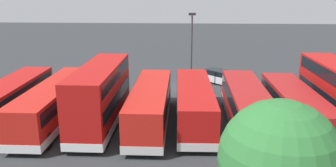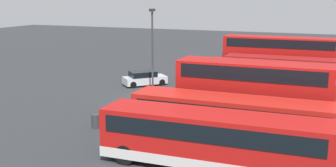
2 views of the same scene
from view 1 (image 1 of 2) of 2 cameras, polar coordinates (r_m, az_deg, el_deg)
The scene contains 12 objects.
ground_plane at distance 35.03m, azimuth 1.30°, elevation -0.64°, with size 140.00×140.00×0.00m, color #2D3033.
bus_single_deck_second at distance 25.69m, azimuth 20.77°, elevation -4.01°, with size 2.64×10.75×2.95m.
bus_single_deck_third at distance 25.19m, azimuth 13.28°, elevation -3.77°, with size 2.71×11.63×2.95m.
bus_single_deck_fourth at distance 25.29m, azimuth 4.48°, elevation -3.31°, with size 2.89×10.97×2.95m.
bus_single_deck_fifth at distance 24.95m, azimuth -3.00°, elevation -3.55°, with size 2.68×11.20×2.95m.
bus_double_decker_sixth at distance 25.01m, azimuth -11.42°, elevation -1.81°, with size 2.63×10.11×4.55m.
bus_single_deck_seventh at distance 26.89m, azimuth -18.63°, elevation -2.94°, with size 2.66×12.01×2.95m.
bus_single_deck_far_end at distance 28.49m, azimuth -25.44°, elevation -2.63°, with size 2.88×11.90×2.95m.
car_hatchback_silver at distance 36.99m, azimuth 8.57°, elevation 1.19°, with size 4.26×4.24×1.43m.
lamp_post_tall at distance 33.82m, azimuth 4.05°, elevation 6.57°, with size 0.70×0.30×7.67m.
waste_bin_yellow at distance 35.62m, azimuth -13.28°, elevation 0.01°, with size 0.60×0.60×0.95m, color #333338.
tree_midright at distance 11.74m, azimuth 18.34°, elevation -12.22°, with size 3.99×3.99×6.49m.
Camera 1 is at (-1.01, 33.62, 9.80)m, focal length 35.80 mm.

